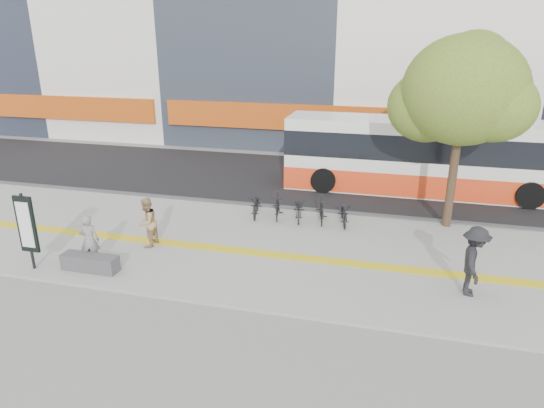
% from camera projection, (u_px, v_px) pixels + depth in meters
% --- Properties ---
extents(ground, '(120.00, 120.00, 0.00)m').
position_uv_depth(ground, '(196.00, 264.00, 13.68)').
color(ground, gray).
rests_on(ground, ground).
extents(sidewalk, '(40.00, 7.00, 0.08)m').
position_uv_depth(sidewalk, '(215.00, 242.00, 15.03)').
color(sidewalk, gray).
rests_on(sidewalk, ground).
extents(tactile_strip, '(40.00, 0.45, 0.01)m').
position_uv_depth(tactile_strip, '(209.00, 247.00, 14.56)').
color(tactile_strip, gold).
rests_on(tactile_strip, sidewalk).
extents(street, '(40.00, 8.00, 0.06)m').
position_uv_depth(street, '(273.00, 177.00, 21.88)').
color(street, black).
rests_on(street, ground).
extents(curb, '(40.00, 0.25, 0.14)m').
position_uv_depth(curb, '(247.00, 205.00, 18.22)').
color(curb, '#37383A').
rests_on(curb, ground).
extents(bench, '(1.60, 0.45, 0.45)m').
position_uv_depth(bench, '(90.00, 263.00, 13.10)').
color(bench, '#37383A').
rests_on(bench, sidewalk).
extents(signboard, '(0.55, 0.10, 2.20)m').
position_uv_depth(signboard, '(26.00, 226.00, 12.84)').
color(signboard, black).
rests_on(signboard, sidewalk).
extents(street_tree, '(4.40, 3.80, 6.31)m').
position_uv_depth(street_tree, '(462.00, 93.00, 14.87)').
color(street_tree, '#382519').
rests_on(street_tree, sidewalk).
extents(bus, '(11.13, 2.64, 2.96)m').
position_uv_depth(bus, '(423.00, 158.00, 19.42)').
color(bus, silver).
rests_on(bus, street).
extents(bicycle_row, '(3.95, 1.61, 0.89)m').
position_uv_depth(bicycle_row, '(299.00, 208.00, 16.64)').
color(bicycle_row, black).
rests_on(bicycle_row, sidewalk).
extents(seated_woman, '(0.62, 0.50, 1.48)m').
position_uv_depth(seated_woman, '(89.00, 240.00, 13.26)').
color(seated_woman, black).
rests_on(seated_woman, sidewalk).
extents(pedestrian_tan, '(0.65, 0.80, 1.55)m').
position_uv_depth(pedestrian_tan, '(147.00, 222.00, 14.42)').
color(pedestrian_tan, tan).
rests_on(pedestrian_tan, sidewalk).
extents(pedestrian_dark, '(0.72, 1.19, 1.80)m').
position_uv_depth(pedestrian_dark, '(474.00, 261.00, 11.67)').
color(pedestrian_dark, black).
rests_on(pedestrian_dark, sidewalk).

